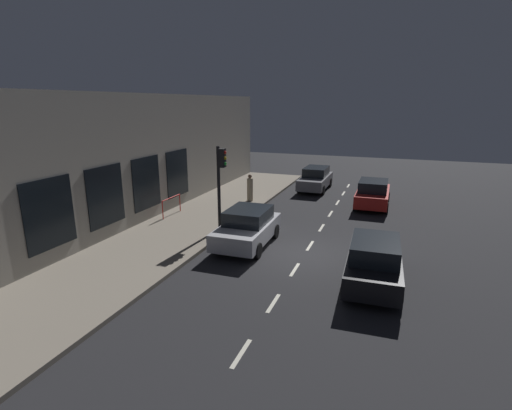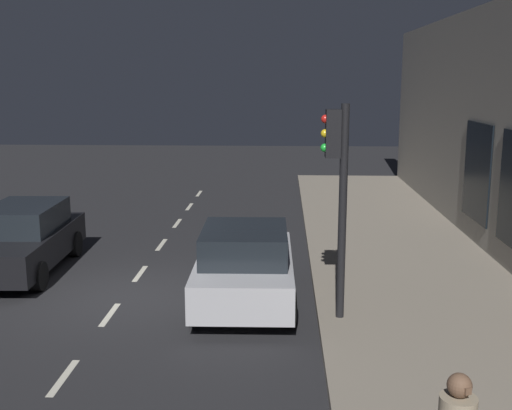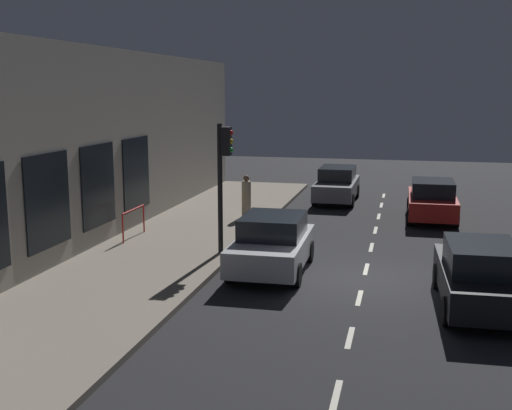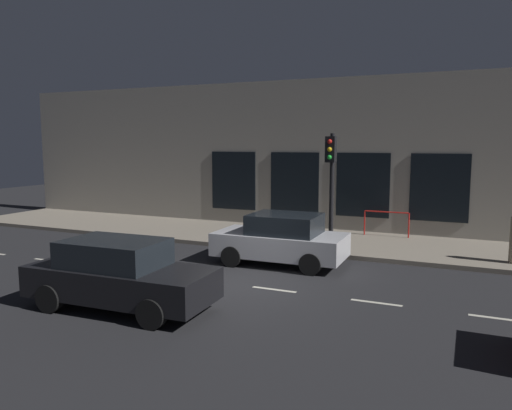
{
  "view_description": "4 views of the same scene",
  "coord_description": "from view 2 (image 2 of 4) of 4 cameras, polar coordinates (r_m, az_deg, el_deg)",
  "views": [
    {
      "loc": [
        -3.16,
        14.35,
        5.98
      ],
      "look_at": [
        2.35,
        -0.66,
        1.68
      ],
      "focal_mm": 27.01,
      "sensor_mm": 36.0,
      "label": 1
    },
    {
      "loc": [
        3.33,
        -12.3,
        4.49
      ],
      "look_at": [
        2.8,
        -0.36,
        2.06
      ],
      "focal_mm": 43.93,
      "sensor_mm": 36.0,
      "label": 2
    },
    {
      "loc": [
        -0.97,
        16.68,
        5.05
      ],
      "look_at": [
        2.76,
        0.99,
        2.1
      ],
      "focal_mm": 44.51,
      "sensor_mm": 36.0,
      "label": 3
    },
    {
      "loc": [
        -11.43,
        -5.55,
        3.76
      ],
      "look_at": [
        2.54,
        0.64,
        1.82
      ],
      "focal_mm": 34.56,
      "sensor_mm": 36.0,
      "label": 4
    }
  ],
  "objects": [
    {
      "name": "traffic_light",
      "position": [
        11.19,
        7.43,
        2.66
      ],
      "size": [
        0.49,
        0.32,
        3.91
      ],
      "color": "black",
      "rests_on": "sidewalk"
    },
    {
      "name": "parked_car_3",
      "position": [
        15.69,
        -20.41,
        -2.91
      ],
      "size": [
        1.96,
        4.37,
        1.58
      ],
      "rotation": [
        0.0,
        0.0,
        3.18
      ],
      "color": "black",
      "rests_on": "ground"
    },
    {
      "name": "lane_centre_line",
      "position": [
        12.6,
        -13.16,
        -9.69
      ],
      "size": [
        0.12,
        27.2,
        0.01
      ],
      "color": "beige",
      "rests_on": "ground"
    },
    {
      "name": "parked_car_0",
      "position": [
        12.67,
        -1.02,
        -5.51
      ],
      "size": [
        2.05,
        4.04,
        1.58
      ],
      "rotation": [
        0.0,
        0.0,
        0.02
      ],
      "color": "#B7B7BC",
      "rests_on": "ground"
    },
    {
      "name": "sidewalk",
      "position": [
        13.39,
        15.12,
        -8.19
      ],
      "size": [
        4.5,
        32.0,
        0.15
      ],
      "color": "gray",
      "rests_on": "ground"
    },
    {
      "name": "ground_plane",
      "position": [
        13.51,
        -12.02,
        -8.2
      ],
      "size": [
        60.0,
        60.0,
        0.0
      ],
      "primitive_type": "plane",
      "color": "#232326"
    }
  ]
}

